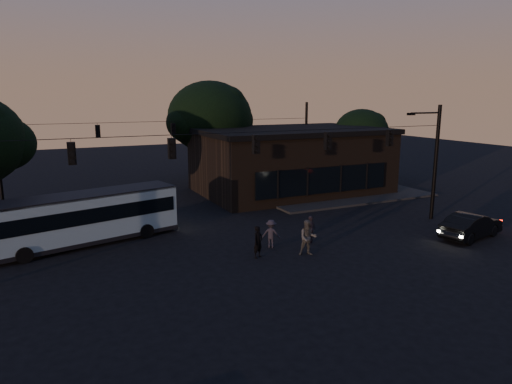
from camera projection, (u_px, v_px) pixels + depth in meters
name	position (u px, v px, depth m)	size (l,w,h in m)	color
ground	(293.00, 270.00, 21.45)	(120.00, 120.00, 0.00)	black
sidewalk_far_right	(332.00, 191.00, 38.87)	(14.00, 10.00, 0.15)	black
building	(290.00, 160.00, 38.81)	(15.40, 10.41, 5.40)	black
tree_behind	(210.00, 117.00, 41.29)	(7.60, 7.60, 9.43)	black
tree_right	(361.00, 132.00, 44.01)	(5.20, 5.20, 6.86)	black
signal_rig_near	(256.00, 165.00, 24.07)	(26.24, 0.30, 7.50)	black
signal_rig_far	(174.00, 143.00, 38.24)	(26.24, 0.30, 7.50)	black
bus	(86.00, 216.00, 25.02)	(10.34, 4.65, 2.83)	#84A1A8
car	(471.00, 226.00, 26.20)	(1.56, 4.46, 1.47)	black
pedestrian_a	(258.00, 242.00, 22.95)	(0.60, 0.40, 1.65)	black
pedestrian_b	(308.00, 238.00, 23.32)	(0.90, 0.70, 1.86)	#403F3A
pedestrian_c	(311.00, 230.00, 25.24)	(0.91, 0.38, 1.56)	#2F272E
pedestrian_d	(271.00, 234.00, 24.52)	(1.00, 0.57, 1.54)	#232028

